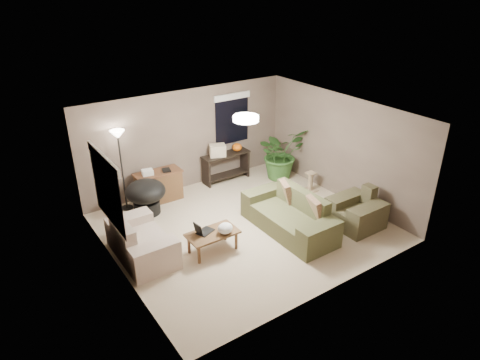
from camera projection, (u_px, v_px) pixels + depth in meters
room_shell at (246, 175)px, 8.71m from camera, size 5.50×5.50×5.50m
main_sofa at (290, 218)px, 9.02m from camera, size 0.95×2.20×0.85m
throw_pillows at (300, 200)px, 9.00m from camera, size 0.39×1.40×0.47m
loveseat at (140, 243)px, 8.16m from camera, size 0.90×1.60×0.85m
armchair at (356, 213)px, 9.21m from camera, size 0.95×1.00×0.85m
coffee_table at (213, 235)px, 8.30m from camera, size 1.00×0.55×0.42m
laptop at (202, 230)px, 8.24m from camera, size 0.40×0.33×0.24m
plastic_bag at (225, 228)px, 8.22m from camera, size 0.35×0.32×0.21m
desk at (159, 186)px, 10.18m from camera, size 1.10×0.50×0.75m
desk_papers at (152, 172)px, 9.91m from camera, size 0.70×0.30×0.12m
console_table at (226, 165)px, 11.19m from camera, size 1.30×0.40×0.75m
pumpkin at (237, 147)px, 11.19m from camera, size 0.27×0.27×0.21m
cardboard_box at (217, 150)px, 10.86m from camera, size 0.48×0.42×0.30m
papasan_chair at (146, 195)px, 9.61m from camera, size 1.10×1.10×0.80m
floor_lamp at (119, 144)px, 9.31m from camera, size 0.32×0.32×1.91m
ceiling_fixture at (246, 118)px, 8.19m from camera, size 0.50×0.50×0.10m
houseplant at (280, 159)px, 11.31m from camera, size 1.24×1.37×1.07m
cat_scratching_post at (310, 183)px, 10.72m from camera, size 0.32×0.32×0.50m
window_left at (105, 178)px, 7.31m from camera, size 0.05×1.56×1.33m
window_back at (232, 110)px, 10.98m from camera, size 1.06×0.05×1.33m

